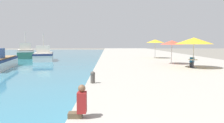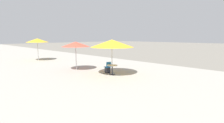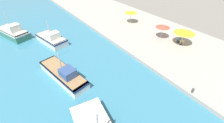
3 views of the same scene
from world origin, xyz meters
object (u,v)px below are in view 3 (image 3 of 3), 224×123
at_px(cafe_umbrella_pink, 185,31).
at_px(cafe_umbrella_white, 163,26).
at_px(fishing_boat_mid, 63,74).
at_px(fishing_boat_distant, 13,32).
at_px(cafe_umbrella_striped, 131,12).
at_px(fishing_boat_far, 52,39).
at_px(cafe_chair_left, 178,41).
at_px(mooring_bollard, 193,90).
at_px(cafe_table, 182,42).

height_order(cafe_umbrella_pink, cafe_umbrella_white, cafe_umbrella_pink).
xyz_separation_m(fishing_boat_mid, fishing_boat_distant, (-3.42, 16.69, 0.17)).
bearing_deg(cafe_umbrella_striped, fishing_boat_far, 173.26).
height_order(cafe_umbrella_white, cafe_chair_left, cafe_umbrella_white).
bearing_deg(cafe_umbrella_white, cafe_umbrella_pink, -75.99).
distance_m(fishing_boat_mid, cafe_umbrella_striped, 20.02).
bearing_deg(mooring_bollard, cafe_chair_left, 42.43).
bearing_deg(cafe_chair_left, fishing_boat_far, 156.39).
bearing_deg(cafe_chair_left, cafe_umbrella_pink, -86.28).
relative_size(cafe_umbrella_pink, cafe_table, 4.05).
bearing_deg(cafe_umbrella_pink, fishing_boat_distant, 137.31).
distance_m(fishing_boat_far, fishing_boat_distant, 8.33).
xyz_separation_m(fishing_boat_far, cafe_umbrella_white, (16.26, -10.48, 1.93)).
bearing_deg(fishing_boat_distant, cafe_table, -63.25).
distance_m(fishing_boat_mid, cafe_umbrella_white, 18.10).
relative_size(fishing_boat_mid, mooring_bollard, 12.62).
distance_m(cafe_umbrella_pink, cafe_umbrella_white, 3.65).
xyz_separation_m(cafe_table, cafe_chair_left, (0.18, 0.70, -0.21)).
distance_m(fishing_boat_distant, cafe_umbrella_striped, 23.26).
height_order(cafe_umbrella_pink, cafe_chair_left, cafe_umbrella_pink).
distance_m(cafe_umbrella_striped, mooring_bollard, 20.73).
bearing_deg(cafe_chair_left, cafe_table, -90.00).
xyz_separation_m(cafe_umbrella_striped, cafe_table, (0.68, -12.17, -1.88)).
bearing_deg(cafe_umbrella_white, fishing_boat_mid, 178.90).
bearing_deg(mooring_bollard, cafe_umbrella_striped, 68.43).
bearing_deg(cafe_umbrella_pink, fishing_boat_far, 140.73).
bearing_deg(fishing_boat_far, cafe_umbrella_white, -46.09).
xyz_separation_m(cafe_umbrella_white, cafe_umbrella_striped, (0.14, 8.54, 0.19)).
distance_m(fishing_boat_distant, cafe_umbrella_white, 27.42).
bearing_deg(fishing_boat_distant, cafe_umbrella_striped, -41.84).
relative_size(fishing_boat_mid, cafe_umbrella_striped, 3.12).
bearing_deg(cafe_umbrella_pink, fishing_boat_mid, 168.37).
bearing_deg(mooring_bollard, cafe_umbrella_pink, 40.48).
relative_size(cafe_umbrella_white, cafe_chair_left, 2.68).
bearing_deg(fishing_boat_far, fishing_boat_mid, -112.97).
bearing_deg(fishing_boat_mid, fishing_boat_distant, 90.27).
height_order(cafe_umbrella_white, cafe_umbrella_striped, cafe_umbrella_striped).
distance_m(cafe_umbrella_pink, cafe_table, 1.84).
bearing_deg(cafe_table, fishing_boat_mid, 168.06).
bearing_deg(cafe_umbrella_white, cafe_umbrella_striped, 89.04).
bearing_deg(cafe_chair_left, cafe_umbrella_white, 123.01).
relative_size(fishing_boat_mid, cafe_umbrella_pink, 2.54).
bearing_deg(cafe_table, cafe_chair_left, 75.76).
relative_size(cafe_umbrella_white, cafe_table, 3.05).
xyz_separation_m(cafe_umbrella_white, cafe_table, (0.82, -3.63, -1.69)).
bearing_deg(cafe_table, fishing_boat_far, 140.44).
relative_size(fishing_boat_distant, cafe_umbrella_white, 3.17).
distance_m(cafe_umbrella_white, cafe_table, 4.09).
distance_m(fishing_boat_mid, cafe_umbrella_pink, 19.39).
xyz_separation_m(fishing_boat_far, cafe_umbrella_striped, (16.41, -1.94, 2.12)).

